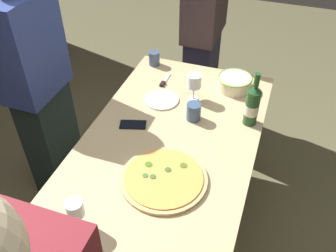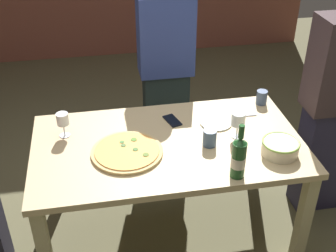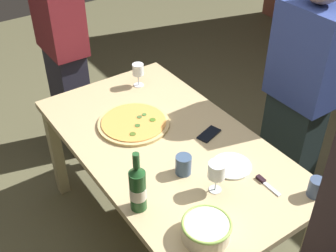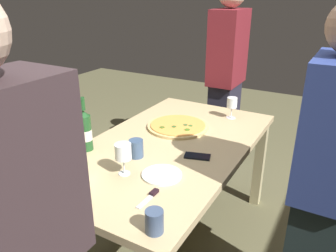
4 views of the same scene
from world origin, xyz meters
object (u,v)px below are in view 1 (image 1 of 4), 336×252
object	(u,v)px
cup_ceramic	(154,58)
side_plate	(162,100)
serving_bowl	(234,82)
pizza	(164,179)
wine_glass_near_pizza	(194,82)
cell_phone	(133,125)
cup_amber	(194,112)
wine_glass_by_bottle	(75,210)
wine_bottle	(252,105)
person_host	(204,32)
pizza_knife	(164,82)
person_guest_left	(38,88)
dining_table	(168,155)

from	to	relation	value
cup_ceramic	side_plate	bearing A→B (deg)	-153.16
serving_bowl	pizza	bearing A→B (deg)	169.54
wine_glass_near_pizza	cell_phone	xyz separation A→B (m)	(-0.35, 0.25, -0.11)
cup_amber	cell_phone	distance (m)	0.34
wine_glass_by_bottle	cup_ceramic	xyz separation A→B (m)	(1.31, 0.16, -0.06)
wine_bottle	person_host	distance (m)	0.97
pizza_knife	person_guest_left	distance (m)	0.77
wine_glass_by_bottle	person_host	bearing A→B (deg)	-2.14
wine_glass_by_bottle	person_host	world-z (taller)	person_host
serving_bowl	wine_bottle	world-z (taller)	wine_bottle
serving_bowl	pizza_knife	xyz separation A→B (m)	(-0.08, 0.43, -0.04)
wine_glass_near_pizza	cup_ceramic	world-z (taller)	wine_glass_near_pizza
wine_glass_near_pizza	person_guest_left	size ratio (longest dim) A/B	0.10
wine_glass_by_bottle	cup_ceramic	distance (m)	1.32
cell_phone	serving_bowl	bearing A→B (deg)	-56.94
side_plate	pizza_knife	size ratio (longest dim) A/B	1.32
serving_bowl	cup_amber	xyz separation A→B (m)	(-0.37, 0.15, 0.01)
pizza	person_guest_left	world-z (taller)	person_guest_left
cup_amber	person_guest_left	xyz separation A→B (m)	(-0.09, 0.94, 0.01)
pizza	cell_phone	distance (m)	0.44
pizza	wine_bottle	distance (m)	0.64
pizza	wine_glass_by_bottle	size ratio (longest dim) A/B	2.66
pizza_knife	side_plate	bearing A→B (deg)	-164.71
wine_glass_by_bottle	side_plate	world-z (taller)	wine_glass_by_bottle
pizza_knife	dining_table	bearing A→B (deg)	-158.31
side_plate	pizza	bearing A→B (deg)	-159.17
dining_table	wine_glass_near_pizza	size ratio (longest dim) A/B	9.58
cell_phone	person_guest_left	world-z (taller)	person_guest_left
dining_table	cup_ceramic	distance (m)	0.80
cup_amber	person_host	size ratio (longest dim) A/B	0.06
cup_amber	wine_bottle	bearing A→B (deg)	-76.83
dining_table	pizza_knife	bearing A→B (deg)	21.69
pizza	person_host	world-z (taller)	person_host
serving_bowl	pizza_knife	size ratio (longest dim) A/B	1.38
dining_table	wine_glass_near_pizza	world-z (taller)	wine_glass_near_pizza
person_host	pizza	bearing A→B (deg)	1.62
person_host	person_guest_left	size ratio (longest dim) A/B	1.03
wine_bottle	cup_ceramic	xyz separation A→B (m)	(0.40, 0.72, -0.07)
serving_bowl	wine_glass_near_pizza	distance (m)	0.29
dining_table	serving_bowl	xyz separation A→B (m)	(0.61, -0.22, 0.14)
cup_amber	cell_phone	world-z (taller)	cup_amber
pizza	side_plate	bearing A→B (deg)	20.83
cup_ceramic	person_guest_left	world-z (taller)	person_guest_left
pizza	serving_bowl	distance (m)	0.87
dining_table	cup_amber	bearing A→B (deg)	-16.55
serving_bowl	person_guest_left	bearing A→B (deg)	113.00
cup_ceramic	pizza	bearing A→B (deg)	-156.78
wine_bottle	person_guest_left	bearing A→B (deg)	97.50
wine_bottle	wine_glass_by_bottle	size ratio (longest dim) A/B	2.06
cell_phone	pizza_knife	bearing A→B (deg)	-19.33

